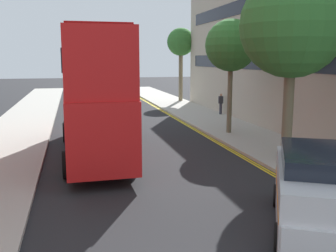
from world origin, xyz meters
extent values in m
cube|color=#ADA89E|center=(6.50, 16.00, 0.07)|extent=(4.00, 80.00, 0.14)
cube|color=#ADA89E|center=(-6.50, 16.00, 0.07)|extent=(4.00, 80.00, 0.14)
cube|color=yellow|center=(4.40, 14.00, 0.00)|extent=(0.10, 56.00, 0.01)
cube|color=yellow|center=(4.24, 14.00, 0.00)|extent=(0.10, 56.00, 0.01)
cube|color=red|center=(-2.29, 14.17, 1.74)|extent=(2.68, 10.84, 2.60)
cube|color=red|center=(-2.29, 14.17, 4.29)|extent=(2.63, 10.62, 2.50)
cube|color=black|center=(-2.29, 14.17, 2.04)|extent=(2.70, 10.41, 0.84)
cube|color=black|center=(-2.29, 14.17, 4.39)|extent=(2.69, 10.19, 0.80)
cube|color=yellow|center=(-2.38, 19.55, 3.29)|extent=(2.00, 0.09, 0.44)
cube|color=maroon|center=(-2.29, 14.17, 5.59)|extent=(2.41, 9.76, 0.10)
cylinder|color=black|center=(-3.59, 17.50, 0.52)|extent=(0.32, 1.04, 1.04)
cylinder|color=black|center=(-1.09, 17.54, 0.52)|extent=(0.32, 1.04, 1.04)
cylinder|color=black|center=(-3.48, 10.80, 0.52)|extent=(0.32, 1.04, 1.04)
cylinder|color=black|center=(-0.98, 10.84, 0.52)|extent=(0.32, 1.04, 1.04)
cube|color=silver|center=(2.89, 4.63, 0.94)|extent=(3.90, 5.04, 1.50)
cube|color=black|center=(2.96, 4.76, 1.74)|extent=(2.96, 3.50, 0.76)
cube|color=silver|center=(1.99, 2.97, 0.68)|extent=(2.15, 1.89, 0.67)
cube|color=orange|center=(2.89, 4.63, 0.99)|extent=(3.74, 4.72, 0.10)
cylinder|color=black|center=(1.40, 3.77, 0.34)|extent=(0.52, 0.70, 0.68)
cylinder|color=black|center=(2.79, 6.34, 0.34)|extent=(0.52, 0.70, 0.68)
cylinder|color=#2D2D38|center=(8.09, 24.67, 0.56)|extent=(0.22, 0.22, 0.85)
cube|color=#26262B|center=(8.09, 24.67, 1.27)|extent=(0.34, 0.22, 0.56)
sphere|color=#9E7051|center=(8.09, 24.67, 1.66)|extent=(0.20, 0.20, 0.20)
cylinder|color=#6B6047|center=(5.50, 10.51, 2.32)|extent=(0.43, 0.43, 4.36)
cylinder|color=#6B6047|center=(6.05, 10.44, 4.89)|extent=(0.27, 1.17, 0.86)
cylinder|color=#6B6047|center=(5.30, 10.96, 4.85)|extent=(1.00, 0.53, 0.78)
cylinder|color=#6B6047|center=(5.16, 10.16, 4.84)|extent=(0.82, 0.79, 0.76)
sphere|color=#33702D|center=(5.50, 10.51, 5.77)|extent=(4.23, 4.23, 4.23)
cylinder|color=#6B6047|center=(7.75, 35.18, 2.72)|extent=(0.41, 0.41, 5.15)
cylinder|color=#6B6047|center=(8.19, 35.12, 5.61)|extent=(0.24, 0.96, 0.72)
cylinder|color=#6B6047|center=(7.85, 35.87, 5.78)|extent=(1.44, 0.33, 1.06)
cylinder|color=#6B6047|center=(7.08, 35.61, 5.85)|extent=(0.99, 1.44, 1.20)
cylinder|color=#6B6047|center=(7.43, 34.84, 5.62)|extent=(0.80, 0.76, 0.74)
cylinder|color=#6B6047|center=(8.14, 34.50, 5.84)|extent=(1.46, 0.91, 1.18)
sphere|color=#33702D|center=(7.75, 35.18, 6.13)|extent=(2.80, 2.80, 2.80)
cylinder|color=#6B6047|center=(5.75, 17.31, 2.23)|extent=(0.28, 0.28, 4.17)
cylinder|color=#6B6047|center=(6.21, 17.22, 4.64)|extent=(0.32, 1.01, 0.75)
cylinder|color=#6B6047|center=(6.11, 17.89, 4.79)|extent=(1.25, 0.85, 1.04)
cylinder|color=#6B6047|center=(5.31, 17.85, 4.79)|extent=(1.17, 1.00, 1.05)
cylinder|color=#6B6047|center=(5.39, 16.95, 4.67)|extent=(0.84, 0.84, 0.80)
cylinder|color=#6B6047|center=(5.83, 16.87, 4.63)|extent=(0.96, 0.30, 0.72)
sphere|color=#33702D|center=(5.75, 17.31, 5.20)|extent=(2.97, 2.97, 2.97)
cube|color=#B2A893|center=(13.50, 20.21, 5.57)|extent=(10.00, 28.00, 11.14)
cube|color=black|center=(8.48, 20.21, 8.02)|extent=(0.04, 24.64, 1.00)
cube|color=black|center=(8.48, 20.21, 4.23)|extent=(0.04, 24.64, 1.00)
camera|label=1|loc=(-3.14, -3.90, 4.45)|focal=41.78mm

